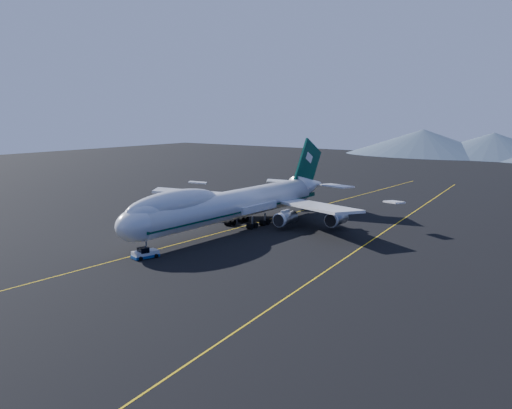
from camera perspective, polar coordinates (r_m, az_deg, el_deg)
The scene contains 5 objects.
ground at distance 129.45m, azimuth -2.31°, elevation -2.47°, with size 500.00×500.00×0.00m, color black.
taxiway_line_main at distance 129.45m, azimuth -2.31°, elevation -2.46°, with size 0.25×220.00×0.01m, color yellow.
taxiway_line_side at distance 122.46m, azimuth 11.75°, elevation -3.35°, with size 0.25×200.00×0.01m, color yellow.
boeing_747 at distance 128.41m, azimuth -2.31°, elevation 0.07°, with size 59.62×72.43×19.37m.
pushback_tug at distance 106.24m, azimuth -11.01°, elevation -4.92°, with size 3.68×5.25×2.09m.
Camera 1 is at (79.02, -99.02, 26.65)m, focal length 40.00 mm.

